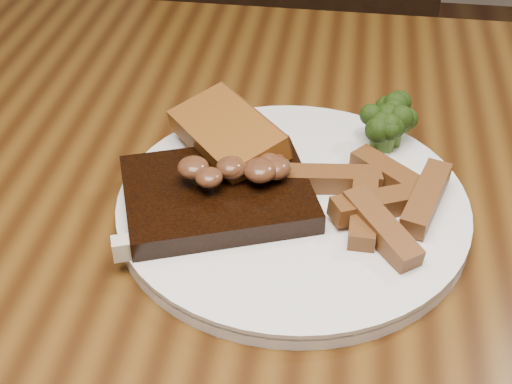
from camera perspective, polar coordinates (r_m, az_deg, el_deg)
dining_table at (r=0.67m, az=-0.12°, el=-9.23°), size 1.60×0.90×0.75m
chair_far at (r=1.29m, az=2.69°, el=8.42°), size 0.46×0.46×0.91m
plate at (r=0.62m, az=2.93°, el=-1.24°), size 0.34×0.34×0.01m
steak at (r=0.60m, az=-3.09°, el=-0.27°), size 0.19×0.17×0.02m
steak_bone at (r=0.57m, az=-4.08°, el=-3.83°), size 0.14×0.06×0.02m
mushroom_pile at (r=0.60m, az=-1.91°, el=2.23°), size 0.08×0.08×0.03m
garlic_bread at (r=0.65m, az=-2.28°, el=3.20°), size 0.12×0.12×0.02m
potato_wedges at (r=0.61m, az=9.39°, el=-0.52°), size 0.11×0.11×0.02m
broccoli_cluster at (r=0.68m, az=10.03°, el=4.73°), size 0.07×0.07×0.04m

